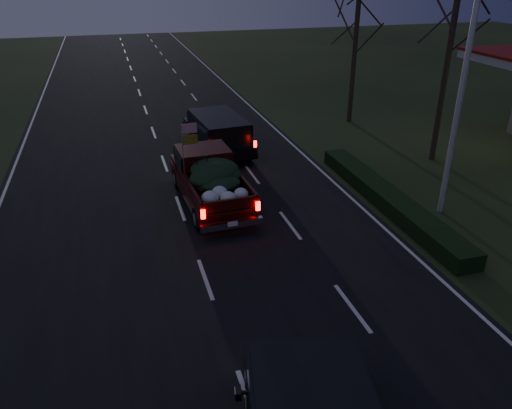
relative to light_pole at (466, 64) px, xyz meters
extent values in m
plane|color=black|center=(-9.50, -2.00, -5.48)|extent=(120.00, 120.00, 0.00)
cube|color=black|center=(-9.50, -2.00, -5.47)|extent=(14.00, 120.00, 0.02)
cube|color=black|center=(-1.70, 1.00, -5.18)|extent=(1.00, 10.00, 0.60)
cylinder|color=silver|center=(0.00, 0.00, -0.98)|extent=(0.20, 0.20, 9.00)
cylinder|color=black|center=(3.00, 5.00, -1.23)|extent=(0.28, 0.28, 8.50)
cylinder|color=black|center=(2.00, 12.00, -1.98)|extent=(0.28, 0.28, 7.00)
cube|color=#380A07|center=(-8.25, 3.26, -4.84)|extent=(2.39, 5.46, 0.59)
cube|color=#380A07|center=(-8.30, 4.22, -4.03)|extent=(2.06, 1.81, 0.97)
cube|color=black|center=(-8.30, 4.22, -3.92)|extent=(2.17, 1.70, 0.59)
cube|color=#380A07|center=(-8.19, 1.86, -4.51)|extent=(2.12, 3.09, 0.06)
ellipsoid|color=black|center=(-8.16, 2.40, -4.03)|extent=(1.80, 2.01, 0.64)
cylinder|color=gray|center=(-9.22, 3.21, -3.28)|extent=(0.03, 0.03, 2.15)
cube|color=red|center=(-8.93, 3.23, -2.39)|extent=(0.56, 0.05, 0.37)
cube|color=gold|center=(-8.93, 3.23, -2.82)|extent=(0.56, 0.05, 0.37)
cube|color=black|center=(-6.70, 8.99, -4.80)|extent=(2.67, 5.47, 0.66)
cube|color=black|center=(-6.68, 8.72, -4.05)|extent=(2.41, 4.03, 0.88)
cube|color=black|center=(-6.68, 8.72, -3.96)|extent=(2.51, 3.93, 0.53)
cube|color=black|center=(-9.94, -7.73, -4.18)|extent=(0.16, 0.26, 0.18)
camera|label=1|loc=(-11.55, -14.38, 3.03)|focal=35.00mm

